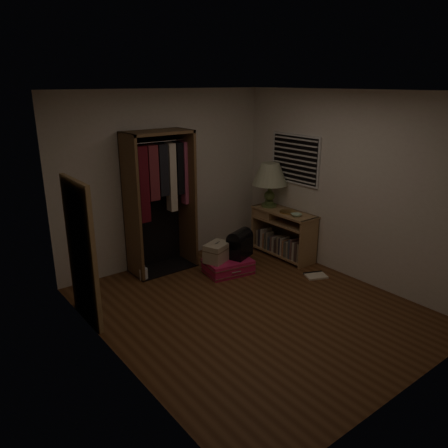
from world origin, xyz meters
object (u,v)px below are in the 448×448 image
at_px(console_bookshelf, 281,232).
at_px(open_wardrobe, 160,189).
at_px(white_jug, 144,274).
at_px(floor_mirror, 82,253).
at_px(pink_suitcase, 228,266).
at_px(black_bag, 240,243).
at_px(train_case, 217,252).
at_px(table_lamp, 270,175).

relative_size(console_bookshelf, open_wardrobe, 0.55).
relative_size(console_bookshelf, white_jug, 5.39).
bearing_deg(floor_mirror, open_wardrobe, 27.62).
bearing_deg(pink_suitcase, console_bookshelf, 10.92).
relative_size(open_wardrobe, black_bag, 4.60).
xyz_separation_m(console_bookshelf, train_case, (-1.25, 0.05, -0.05)).
bearing_deg(open_wardrobe, pink_suitcase, -48.64).
height_order(floor_mirror, table_lamp, floor_mirror).
distance_m(console_bookshelf, black_bag, 0.90).
relative_size(open_wardrobe, white_jug, 9.87).
relative_size(pink_suitcase, train_case, 1.61).
xyz_separation_m(pink_suitcase, train_case, (-0.15, 0.07, 0.24)).
bearing_deg(open_wardrobe, floor_mirror, -152.38).
relative_size(pink_suitcase, white_jug, 3.60).
bearing_deg(white_jug, pink_suitcase, -26.54).
height_order(console_bookshelf, white_jug, console_bookshelf).
height_order(train_case, table_lamp, table_lamp).
bearing_deg(pink_suitcase, train_case, 164.66).
xyz_separation_m(console_bookshelf, table_lamp, (0.00, 0.31, 0.88)).
bearing_deg(pink_suitcase, floor_mirror, -169.69).
xyz_separation_m(pink_suitcase, white_jug, (-1.10, 0.55, -0.01)).
bearing_deg(table_lamp, black_bag, -159.16).
distance_m(train_case, table_lamp, 1.59).
bearing_deg(table_lamp, train_case, -168.19).
bearing_deg(white_jug, black_bag, -23.22).
bearing_deg(train_case, open_wardrobe, 106.18).
relative_size(floor_mirror, black_bag, 3.82).
distance_m(train_case, white_jug, 1.09).
xyz_separation_m(pink_suitcase, black_bag, (0.21, -0.01, 0.32)).
distance_m(floor_mirror, table_lamp, 3.29).
relative_size(open_wardrobe, pink_suitcase, 2.74).
distance_m(floor_mirror, black_bag, 2.38).
bearing_deg(black_bag, open_wardrobe, 118.16).
xyz_separation_m(floor_mirror, white_jug, (1.03, 0.57, -0.76)).
distance_m(console_bookshelf, pink_suitcase, 1.14).
xyz_separation_m(floor_mirror, black_bag, (2.34, 0.01, -0.43)).
height_order(train_case, white_jug, train_case).
relative_size(console_bookshelf, black_bag, 2.52).
xyz_separation_m(open_wardrobe, pink_suitcase, (0.66, -0.75, -1.12)).
height_order(pink_suitcase, table_lamp, table_lamp).
bearing_deg(pink_suitcase, black_bag, 6.75).
height_order(floor_mirror, train_case, floor_mirror).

